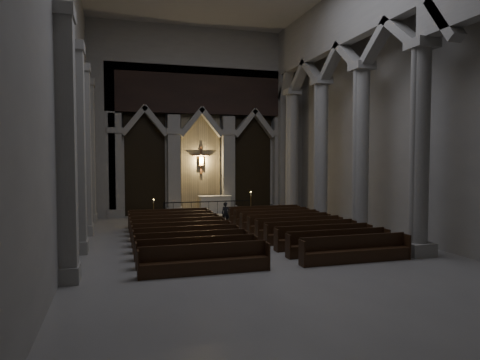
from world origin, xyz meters
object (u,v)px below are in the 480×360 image
(altar_rail, at_px, (209,207))
(candle_stand_right, at_px, (251,210))
(pews, at_px, (243,234))
(altar, at_px, (215,204))
(candle_stand_left, at_px, (154,215))
(worshipper, at_px, (226,214))

(altar_rail, bearing_deg, candle_stand_right, -1.80)
(candle_stand_right, relative_size, pews, 0.16)
(altar, height_order, candle_stand_left, candle_stand_left)
(worshipper, bearing_deg, pews, -84.94)
(altar_rail, xyz_separation_m, candle_stand_right, (2.65, -0.08, -0.28))
(altar, distance_m, pews, 9.02)
(pews, bearing_deg, candle_stand_left, 114.26)
(candle_stand_left, distance_m, worshipper, 4.56)
(altar_rail, relative_size, worshipper, 4.41)
(pews, height_order, worshipper, worshipper)
(candle_stand_left, xyz_separation_m, candle_stand_right, (5.94, -0.11, 0.09))
(altar, relative_size, altar_rail, 0.39)
(candle_stand_left, xyz_separation_m, pews, (3.29, -7.30, -0.04))
(altar_rail, height_order, candle_stand_left, candle_stand_left)
(altar, distance_m, candle_stand_left, 4.39)
(altar_rail, relative_size, candle_stand_left, 4.34)
(candle_stand_left, height_order, candle_stand_right, candle_stand_right)
(candle_stand_right, bearing_deg, pews, -110.23)
(candle_stand_left, xyz_separation_m, worshipper, (3.66, -2.70, 0.28))
(pews, bearing_deg, worshipper, 85.39)
(altar, height_order, altar_rail, altar)
(altar, relative_size, candle_stand_left, 1.67)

